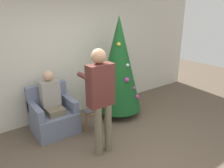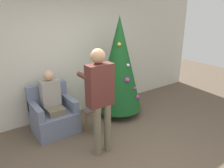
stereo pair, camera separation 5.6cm
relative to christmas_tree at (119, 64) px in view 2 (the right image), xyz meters
The scene contains 8 objects.
ground_plane 2.14m from the christmas_tree, 121.68° to the right, with size 14.00×14.00×0.00m, color brown.
wall_back 1.19m from the christmas_tree, 142.44° to the left, with size 8.00×0.06×2.70m.
christmas_tree is the anchor object (origin of this frame).
armchair 1.74m from the christmas_tree, behind, with size 0.80×0.73×0.92m.
person_seated 1.59m from the christmas_tree, behind, with size 0.36×0.46×1.24m.
person_standing 1.45m from the christmas_tree, 139.20° to the right, with size 0.45×0.57×1.77m.
side_stool 1.26m from the christmas_tree, 158.95° to the right, with size 0.36×0.36×0.48m.
laptop 1.20m from the christmas_tree, 158.95° to the right, with size 0.33×0.22×0.02m.
Camera 2 is at (-1.87, -2.15, 2.33)m, focal length 35.00 mm.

